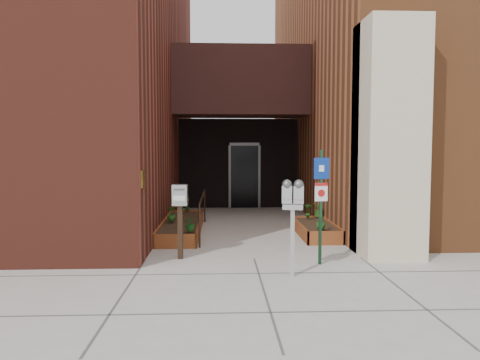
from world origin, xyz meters
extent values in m
plane|color=#9E9991|center=(0.00, 0.00, 0.00)|extent=(80.00, 80.00, 0.00)
cube|color=maroon|center=(-6.00, 6.70, 5.00)|extent=(8.00, 14.60, 10.00)
cube|color=brown|center=(6.00, 7.15, 5.00)|extent=(8.00, 13.70, 10.00)
cube|color=#C6B398|center=(2.55, 0.20, 2.20)|extent=(1.10, 1.20, 4.40)
cube|color=black|center=(0.00, 6.00, 4.00)|extent=(4.20, 2.00, 2.00)
cube|color=black|center=(0.00, 7.40, 1.50)|extent=(4.00, 0.30, 3.00)
cube|color=black|center=(0.20, 7.22, 1.05)|extent=(0.90, 0.06, 2.10)
cube|color=#B79338|center=(-1.99, -0.20, 1.50)|extent=(0.04, 0.30, 0.30)
cube|color=brown|center=(-1.55, 0.92, 0.15)|extent=(0.90, 0.04, 0.30)
cube|color=brown|center=(-1.55, 4.48, 0.15)|extent=(0.90, 0.04, 0.30)
cube|color=brown|center=(-1.98, 2.70, 0.15)|extent=(0.04, 3.60, 0.30)
cube|color=brown|center=(-1.12, 2.70, 0.15)|extent=(0.04, 3.60, 0.30)
cube|color=black|center=(-1.55, 2.70, 0.13)|extent=(0.82, 3.52, 0.26)
cube|color=brown|center=(1.60, 1.12, 0.15)|extent=(0.80, 0.04, 0.30)
cube|color=brown|center=(1.60, 3.28, 0.15)|extent=(0.80, 0.04, 0.30)
cube|color=brown|center=(1.22, 2.20, 0.15)|extent=(0.04, 2.20, 0.30)
cube|color=brown|center=(1.98, 2.20, 0.15)|extent=(0.04, 2.20, 0.30)
cube|color=black|center=(1.60, 2.20, 0.13)|extent=(0.72, 2.12, 0.26)
cylinder|color=black|center=(-1.05, 1.00, 0.45)|extent=(0.04, 0.04, 0.90)
cylinder|color=black|center=(-1.05, 4.30, 0.45)|extent=(0.04, 0.04, 0.90)
cylinder|color=black|center=(-1.05, 2.65, 0.88)|extent=(0.04, 3.30, 0.04)
cube|color=#AEAEB0|center=(0.52, -1.17, 0.54)|extent=(0.07, 0.07, 1.08)
cube|color=#AEAEB0|center=(0.52, -1.17, 1.12)|extent=(0.34, 0.18, 0.09)
cube|color=#AEAEB0|center=(0.43, -1.15, 1.31)|extent=(0.18, 0.13, 0.28)
sphere|color=#59595B|center=(0.43, -1.15, 1.47)|extent=(0.16, 0.16, 0.16)
cube|color=white|center=(0.43, -1.21, 1.33)|extent=(0.10, 0.02, 0.05)
cube|color=#B21414|center=(0.43, -1.21, 1.25)|extent=(0.10, 0.02, 0.03)
cube|color=#AEAEB0|center=(0.62, -1.18, 1.31)|extent=(0.18, 0.13, 0.28)
sphere|color=#59595B|center=(0.62, -1.18, 1.47)|extent=(0.16, 0.16, 0.16)
cube|color=white|center=(0.61, -1.24, 1.33)|extent=(0.10, 0.02, 0.05)
cube|color=#B21414|center=(0.61, -1.24, 1.25)|extent=(0.10, 0.02, 0.03)
cube|color=#14371E|center=(1.13, -0.43, 1.01)|extent=(0.05, 0.05, 2.01)
cube|color=navy|center=(1.13, -0.46, 1.69)|extent=(0.27, 0.05, 0.37)
cube|color=white|center=(1.13, -0.46, 1.69)|extent=(0.09, 0.02, 0.11)
cube|color=white|center=(1.13, -0.46, 1.28)|extent=(0.23, 0.05, 0.32)
cube|color=#B21414|center=(1.13, -0.46, 1.42)|extent=(0.23, 0.04, 0.05)
cylinder|color=#B21414|center=(1.13, -0.47, 1.26)|extent=(0.13, 0.03, 0.13)
cube|color=black|center=(-1.36, 0.07, 0.50)|extent=(0.10, 0.10, 1.00)
cube|color=#A9A8AB|center=(-1.36, 0.07, 1.19)|extent=(0.28, 0.21, 0.38)
cube|color=#59595B|center=(-1.37, -0.03, 1.29)|extent=(0.20, 0.02, 0.04)
cube|color=white|center=(-1.37, -0.03, 1.14)|extent=(0.22, 0.02, 0.09)
imported|color=#185419|center=(-1.25, 1.28, 0.46)|extent=(0.37, 0.37, 0.33)
imported|color=#245C1A|center=(-1.57, 2.63, 0.46)|extent=(0.25, 0.25, 0.32)
imported|color=#265A19|center=(-1.79, 2.57, 0.47)|extent=(0.25, 0.25, 0.35)
imported|color=#24601B|center=(-1.53, 4.30, 0.49)|extent=(0.26, 0.26, 0.37)
imported|color=#1B5217|center=(1.52, 1.30, 0.48)|extent=(0.26, 0.26, 0.36)
imported|color=#215C1A|center=(1.56, 2.95, 0.48)|extent=(0.24, 0.24, 0.36)
imported|color=#2C611B|center=(1.85, 3.10, 0.48)|extent=(0.44, 0.44, 0.36)
camera|label=1|loc=(-0.63, -8.49, 2.08)|focal=35.00mm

